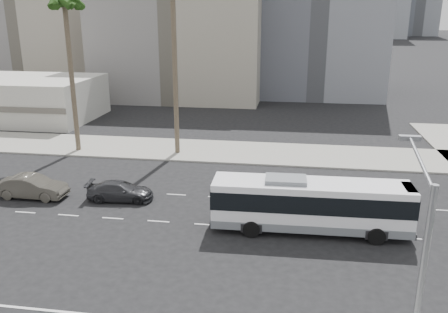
% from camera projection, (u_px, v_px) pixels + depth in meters
% --- Properties ---
extents(ground, '(700.00, 700.00, 0.00)m').
position_uv_depth(ground, '(206.00, 225.00, 28.48)').
color(ground, black).
rests_on(ground, ground).
extents(sidewalk_north, '(120.00, 7.00, 0.15)m').
position_uv_depth(sidewalk_north, '(237.00, 152.00, 43.08)').
color(sidewalk_north, gray).
rests_on(sidewalk_north, ground).
extents(commercial_low, '(22.00, 12.16, 5.00)m').
position_uv_depth(commercial_low, '(5.00, 98.00, 56.60)').
color(commercial_low, beige).
rests_on(commercial_low, ground).
extents(midrise_beige_west, '(24.00, 18.00, 18.00)m').
position_uv_depth(midrise_beige_west, '(183.00, 37.00, 70.00)').
color(midrise_beige_west, gray).
rests_on(midrise_beige_west, ground).
extents(midrise_gray_center, '(20.00, 20.00, 26.00)m').
position_uv_depth(midrise_gray_center, '(317.00, 9.00, 72.52)').
color(midrise_gray_center, slate).
rests_on(midrise_gray_center, ground).
extents(midrise_beige_far, '(18.00, 16.00, 15.00)m').
position_uv_depth(midrise_beige_far, '(42.00, 43.00, 78.93)').
color(midrise_beige_far, gray).
rests_on(midrise_beige_far, ground).
extents(city_bus, '(11.61, 2.87, 3.32)m').
position_uv_depth(city_bus, '(310.00, 204.00, 27.18)').
color(city_bus, white).
rests_on(city_bus, ground).
extents(car_a, '(2.26, 4.71, 1.32)m').
position_uv_depth(car_a, '(120.00, 191.00, 32.07)').
color(car_a, '#2D2E31').
rests_on(car_a, ground).
extents(car_b, '(1.73, 4.89, 1.61)m').
position_uv_depth(car_b, '(32.00, 187.00, 32.44)').
color(car_b, '#48443C').
rests_on(car_b, ground).
extents(streetlight_corner, '(0.66, 3.86, 8.30)m').
position_uv_depth(streetlight_corner, '(418.00, 274.00, 14.48)').
color(streetlight_corner, slate).
rests_on(streetlight_corner, ground).
extents(palm_mid, '(4.74, 4.74, 14.64)m').
position_uv_depth(palm_mid, '(65.00, 4.00, 39.72)').
color(palm_mid, brown).
rests_on(palm_mid, ground).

